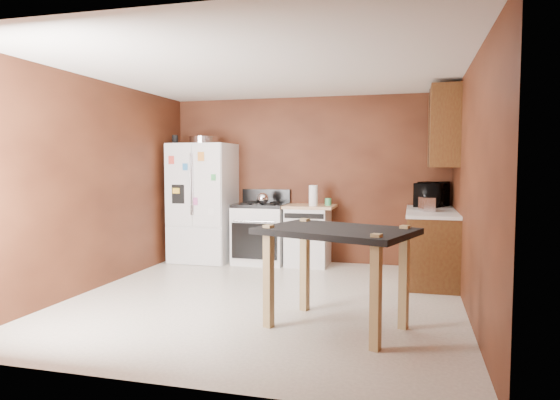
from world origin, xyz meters
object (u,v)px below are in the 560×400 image
at_px(island, 336,243).
at_px(toaster, 427,204).
at_px(pen_cup, 175,140).
at_px(roasting_pan, 204,140).
at_px(refrigerator, 203,203).
at_px(microwave, 432,195).
at_px(paper_towel, 313,196).
at_px(gas_range, 261,233).
at_px(green_canister, 328,202).
at_px(dishwasher, 308,235).
at_px(kettle, 263,199).

bearing_deg(island, toaster, 68.06).
height_order(pen_cup, island, pen_cup).
xyz_separation_m(roasting_pan, refrigerator, (-0.02, -0.00, -0.95)).
height_order(microwave, refrigerator, refrigerator).
bearing_deg(paper_towel, gas_range, 172.19).
relative_size(green_canister, dishwasher, 0.12).
relative_size(roasting_pan, gas_range, 0.39).
bearing_deg(toaster, dishwasher, 142.49).
distance_m(toaster, refrigerator, 3.33).
height_order(roasting_pan, green_canister, roasting_pan).
bearing_deg(green_canister, gas_range, -177.67).
relative_size(toaster, gas_range, 0.22).
bearing_deg(toaster, island, -128.00).
bearing_deg(gas_range, dishwasher, 1.94).
height_order(pen_cup, green_canister, pen_cup).
distance_m(pen_cup, island, 4.03).
relative_size(pen_cup, gas_range, 0.12).
bearing_deg(refrigerator, pen_cup, -174.80).
relative_size(paper_towel, refrigerator, 0.17).
relative_size(kettle, dishwasher, 0.19).
bearing_deg(dishwasher, refrigerator, -177.01).
bearing_deg(refrigerator, kettle, -5.13).
relative_size(roasting_pan, toaster, 1.82).
relative_size(roasting_pan, pen_cup, 3.23).
xyz_separation_m(pen_cup, paper_towel, (2.17, -0.01, -0.83)).
bearing_deg(gas_range, refrigerator, -176.19).
height_order(dishwasher, island, island).
xyz_separation_m(microwave, gas_range, (-2.46, -0.11, -0.59)).
bearing_deg(island, gas_range, 119.69).
height_order(gas_range, dishwasher, gas_range).
xyz_separation_m(kettle, green_canister, (0.94, 0.19, -0.04)).
bearing_deg(toaster, refrigerator, 154.19).
xyz_separation_m(toaster, refrigerator, (-3.28, 0.56, -0.09)).
bearing_deg(paper_towel, pen_cup, 179.66).
xyz_separation_m(gas_range, island, (1.54, -2.70, 0.32)).
relative_size(toaster, dishwasher, 0.27).
xyz_separation_m(pen_cup, green_canister, (2.36, 0.14, -0.92)).
bearing_deg(roasting_pan, pen_cup, -174.93).
height_order(green_canister, refrigerator, refrigerator).
distance_m(roasting_pan, kettle, 1.30).
bearing_deg(microwave, paper_towel, 122.38).
xyz_separation_m(gas_range, dishwasher, (0.72, 0.02, -0.01)).
distance_m(toaster, microwave, 0.75).
bearing_deg(roasting_pan, gas_range, 3.84).
bearing_deg(microwave, refrigerator, 117.47).
height_order(paper_towel, island, paper_towel).
relative_size(gas_range, island, 0.72).
relative_size(roasting_pan, paper_towel, 1.45).
bearing_deg(gas_range, kettle, -63.97).
bearing_deg(microwave, island, -173.59).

